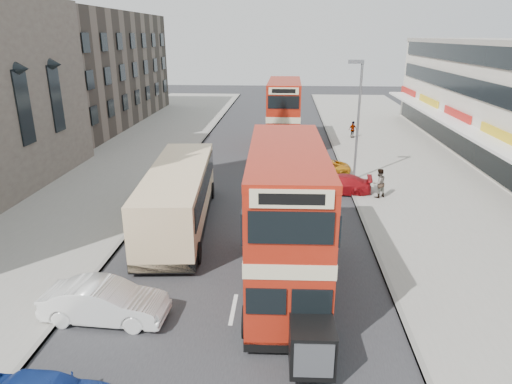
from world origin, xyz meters
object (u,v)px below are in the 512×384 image
at_px(pedestrian_far, 353,129).
at_px(pedestrian_near, 379,183).
at_px(coach, 179,195).
at_px(cyclist, 315,167).
at_px(street_lamp, 358,112).
at_px(car_left_front, 105,302).
at_px(car_right_a, 338,184).
at_px(car_right_b, 321,168).
at_px(bus_second, 284,113).
at_px(bus_main, 286,220).

bearing_deg(pedestrian_far, pedestrian_near, -126.29).
bearing_deg(coach, cyclist, 45.84).
relative_size(street_lamp, car_left_front, 1.85).
xyz_separation_m(street_lamp, pedestrian_near, (1.04, -3.65, -3.72)).
bearing_deg(pedestrian_near, street_lamp, -104.05).
bearing_deg(car_right_a, street_lamp, 160.51).
bearing_deg(coach, car_left_front, -99.99).
height_order(car_right_a, car_right_b, car_right_a).
bearing_deg(car_left_front, pedestrian_far, -19.83).
bearing_deg(car_right_a, car_left_front, -27.08).
relative_size(street_lamp, coach, 0.72).
height_order(bus_second, cyclist, bus_second).
bearing_deg(coach, bus_main, -51.12).
height_order(bus_main, cyclist, bus_main).
relative_size(bus_second, pedestrian_far, 6.43).
bearing_deg(bus_main, coach, -47.73).
xyz_separation_m(car_right_b, cyclist, (-0.43, -0.14, 0.14)).
distance_m(pedestrian_near, cyclist, 5.86).
height_order(bus_main, pedestrian_near, bus_main).
height_order(street_lamp, coach, street_lamp).
distance_m(coach, cyclist, 12.20).
distance_m(car_right_b, pedestrian_far, 12.97).
xyz_separation_m(coach, car_right_b, (8.11, 9.55, -1.18)).
relative_size(bus_second, coach, 0.90).
relative_size(bus_second, pedestrian_near, 5.60).
relative_size(coach, car_right_a, 2.72).
xyz_separation_m(pedestrian_far, cyclist, (-4.30, -12.51, -0.24)).
height_order(car_right_a, pedestrian_near, pedestrian_near).
xyz_separation_m(car_left_front, car_right_a, (9.66, 14.29, -0.12)).
distance_m(coach, car_right_b, 12.59).
relative_size(car_left_front, pedestrian_far, 2.75).
xyz_separation_m(car_right_a, car_right_b, (-0.81, 3.72, -0.04)).
height_order(car_right_a, cyclist, cyclist).
height_order(bus_main, coach, bus_main).
bearing_deg(street_lamp, car_right_a, -116.47).
bearing_deg(bus_main, car_left_front, 21.08).
bearing_deg(pedestrian_near, cyclist, -82.14).
bearing_deg(pedestrian_near, coach, -6.85).
xyz_separation_m(coach, car_left_front, (-0.74, -8.46, -1.02)).
distance_m(coach, car_left_front, 8.56).
bearing_deg(car_right_b, coach, -46.88).
relative_size(street_lamp, bus_main, 0.80).
bearing_deg(street_lamp, coach, -140.44).
bearing_deg(car_left_front, car_right_a, -31.17).
bearing_deg(pedestrian_near, car_left_front, 17.94).
xyz_separation_m(coach, pedestrian_near, (11.26, 4.79, -0.68)).
xyz_separation_m(street_lamp, bus_second, (-4.90, 10.28, -1.82)).
relative_size(coach, pedestrian_far, 7.11).
xyz_separation_m(bus_main, pedestrian_far, (6.39, 27.75, -1.98)).
relative_size(bus_second, car_right_b, 2.54).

